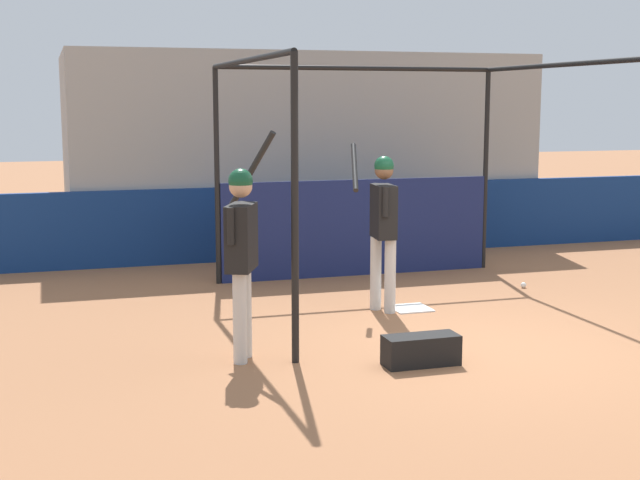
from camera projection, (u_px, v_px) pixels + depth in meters
ground_plane at (488, 346)px, 8.85m from camera, size 60.00×60.00×0.00m
outfield_wall at (324, 221)px, 13.90m from camera, size 24.00×0.12×1.12m
bleacher_section at (289, 148)px, 15.68m from camera, size 7.60×4.00×3.20m
batting_cage at (374, 193)px, 11.66m from camera, size 3.98×3.87×2.88m
home_plate at (410, 308)px, 10.42m from camera, size 0.44×0.44×0.02m
player_batter at (383, 218)px, 10.16m from camera, size 0.52×0.90×1.92m
player_waiting at (242, 244)px, 8.22m from camera, size 0.59×0.86×2.14m
equipment_bag at (421, 350)px, 8.20m from camera, size 0.70×0.28×0.28m
baseball at (523, 285)px, 11.59m from camera, size 0.07×0.07×0.07m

